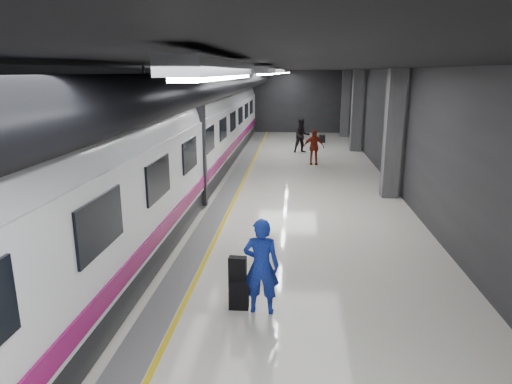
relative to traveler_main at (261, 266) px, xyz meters
name	(u,v)px	position (x,y,z in m)	size (l,w,h in m)	color
ground	(259,209)	(-0.56, 6.59, -0.92)	(40.00, 40.00, 0.00)	silver
platform_hall	(253,98)	(-0.85, 7.55, 2.62)	(10.02, 40.02, 4.51)	black
train	(159,146)	(-3.81, 6.59, 1.15)	(3.05, 38.00, 4.05)	black
traveler_main	(261,266)	(0.00, 0.00, 0.00)	(0.67, 0.44, 1.84)	#1642AB
suitcase_main	(239,293)	(-0.43, 0.09, -0.62)	(0.37, 0.24, 0.61)	black
shoulder_bag	(238,268)	(-0.45, 0.08, -0.09)	(0.33, 0.18, 0.44)	black
traveler_far_a	(302,136)	(0.95, 17.74, 0.03)	(0.92, 0.72, 1.90)	black
traveler_far_b	(314,147)	(1.49, 14.36, -0.07)	(1.00, 0.42, 1.71)	maroon
suitcase_far	(322,139)	(2.30, 21.51, -0.68)	(0.33, 0.21, 0.49)	black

